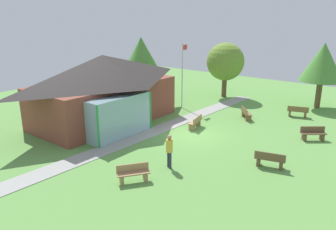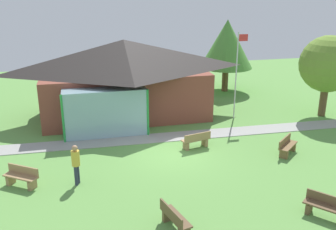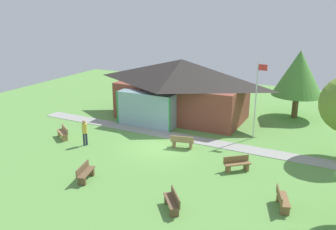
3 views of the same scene
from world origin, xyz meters
The scene contains 12 objects.
ground_plane centered at (0.00, 0.00, 0.00)m, with size 44.00×44.00×0.00m, color #609947.
pavilion centered at (-1.52, 6.30, 2.48)m, with size 10.89×6.82×4.77m.
footpath centered at (0.00, 2.17, 0.01)m, with size 23.34×1.30×0.03m, color #999993.
flagpole centered at (5.03, 4.29, 2.93)m, with size 0.64×0.08×5.30m.
bench_front_center centered at (-1.41, -5.90, 0.40)m, with size 0.81×1.56×0.84m.
bench_mid_left centered at (-6.78, -1.60, 0.40)m, with size 1.48×1.21×0.84m.
bench_rear_near_path centered at (1.33, 0.45, 0.40)m, with size 1.56×0.77×0.84m.
bench_mid_right centered at (5.43, -1.28, 0.40)m, with size 1.42×1.31×0.84m.
bench_front_right centered at (3.96, -6.46, 0.40)m, with size 1.29×1.44×0.84m.
visitor_strolling_lawn centered at (-4.57, -1.96, 1.02)m, with size 0.34×0.34×1.74m.
tree_behind_pavilion_right centered at (6.84, 10.56, 3.65)m, with size 4.00×4.00×5.46m.
tree_east_hedge centered at (10.63, 3.51, 3.29)m, with size 3.46×3.46×5.04m.
Camera 2 is at (-4.16, -16.49, 7.81)m, focal length 40.64 mm.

